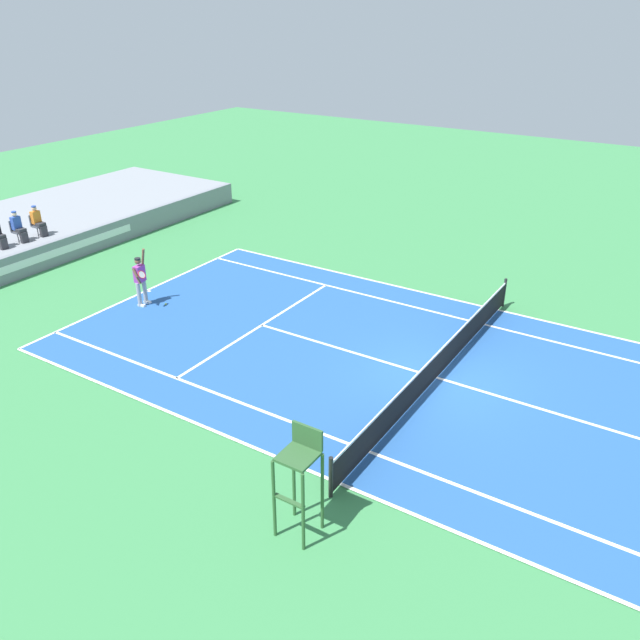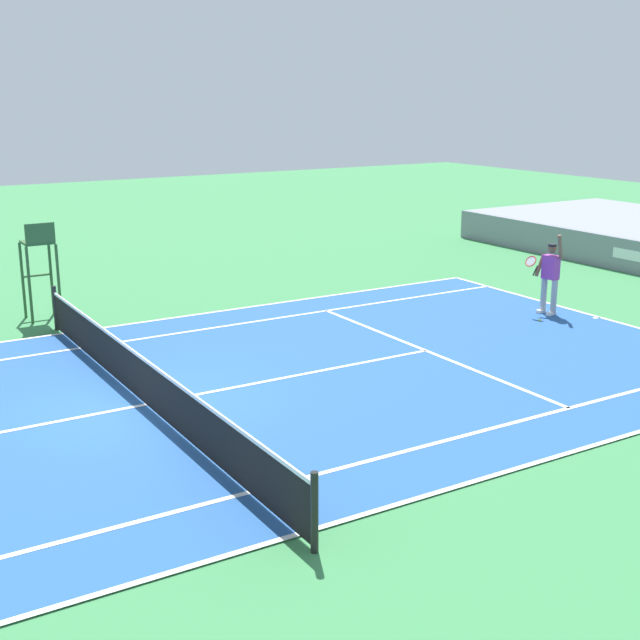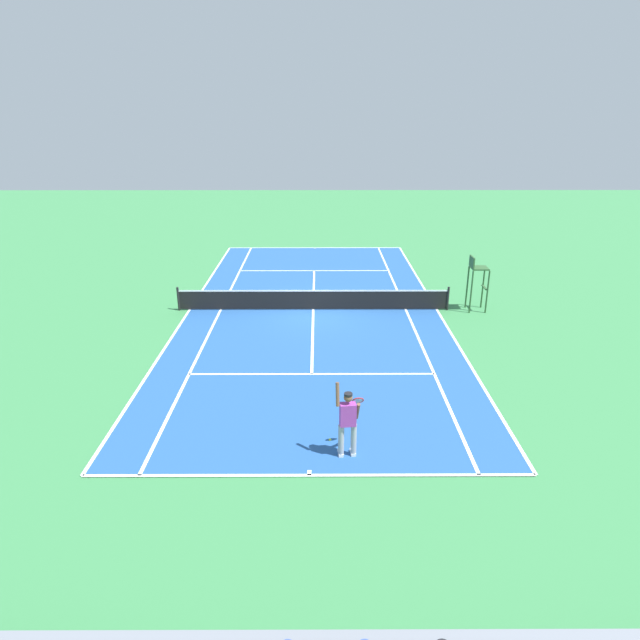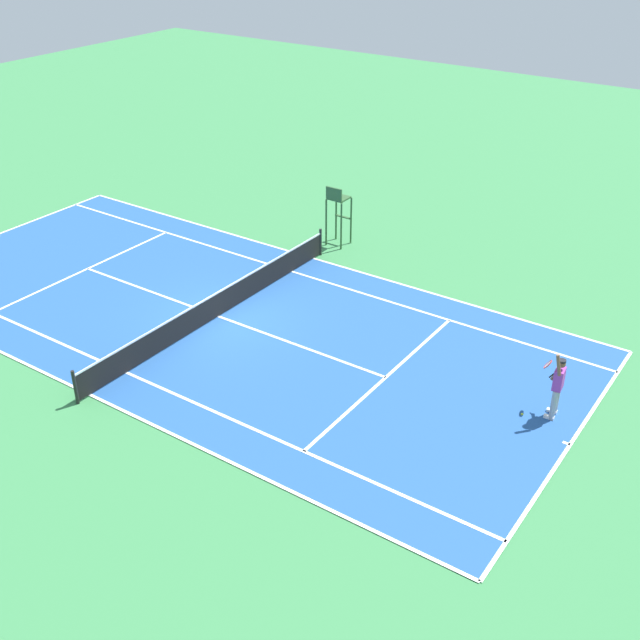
{
  "view_description": "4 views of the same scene",
  "coord_description": "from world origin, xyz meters",
  "px_view_note": "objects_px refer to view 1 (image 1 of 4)",
  "views": [
    {
      "loc": [
        -15.42,
        -5.75,
        9.82
      ],
      "look_at": [
        -0.29,
        3.87,
        1.0
      ],
      "focal_mm": 36.11,
      "sensor_mm": 36.0,
      "label": 1
    },
    {
      "loc": [
        14.05,
        -4.87,
        5.49
      ],
      "look_at": [
        -0.29,
        3.87,
        1.0
      ],
      "focal_mm": 48.14,
      "sensor_mm": 36.0,
      "label": 2
    },
    {
      "loc": [
        -0.22,
        22.99,
        8.24
      ],
      "look_at": [
        -0.29,
        3.87,
        1.0
      ],
      "focal_mm": 30.91,
      "sensor_mm": 36.0,
      "label": 3
    },
    {
      "loc": [
        16.98,
        15.77,
        12.88
      ],
      "look_at": [
        -0.29,
        3.87,
        1.0
      ],
      "focal_mm": 44.6,
      "sensor_mm": 36.0,
      "label": 4
    }
  ],
  "objects_px": {
    "spectator_seated_1": "(18,227)",
    "tennis_ball": "(166,304)",
    "spectator_seated_2": "(38,221)",
    "tennis_player": "(140,280)",
    "umpire_chair": "(300,470)"
  },
  "relations": [
    {
      "from": "tennis_ball",
      "to": "tennis_player",
      "type": "bearing_deg",
      "value": 121.97
    },
    {
      "from": "spectator_seated_2",
      "to": "umpire_chair",
      "type": "distance_m",
      "value": 19.57
    },
    {
      "from": "spectator_seated_1",
      "to": "spectator_seated_2",
      "type": "height_order",
      "value": "same"
    },
    {
      "from": "spectator_seated_1",
      "to": "spectator_seated_2",
      "type": "bearing_deg",
      "value": 0.0
    },
    {
      "from": "spectator_seated_2",
      "to": "tennis_ball",
      "type": "xyz_separation_m",
      "value": [
        -0.68,
        -7.8,
        -1.62
      ]
    },
    {
      "from": "spectator_seated_1",
      "to": "spectator_seated_2",
      "type": "xyz_separation_m",
      "value": [
        0.92,
        0.0,
        0.0
      ]
    },
    {
      "from": "spectator_seated_2",
      "to": "umpire_chair",
      "type": "height_order",
      "value": "umpire_chair"
    },
    {
      "from": "tennis_player",
      "to": "tennis_ball",
      "type": "bearing_deg",
      "value": -58.03
    },
    {
      "from": "spectator_seated_1",
      "to": "tennis_ball",
      "type": "bearing_deg",
      "value": -88.23
    },
    {
      "from": "tennis_player",
      "to": "tennis_ball",
      "type": "height_order",
      "value": "tennis_player"
    },
    {
      "from": "spectator_seated_1",
      "to": "umpire_chair",
      "type": "bearing_deg",
      "value": -109.25
    },
    {
      "from": "umpire_chair",
      "to": "spectator_seated_2",
      "type": "bearing_deg",
      "value": 68.2
    },
    {
      "from": "tennis_player",
      "to": "umpire_chair",
      "type": "relative_size",
      "value": 0.85
    },
    {
      "from": "tennis_player",
      "to": "tennis_ball",
      "type": "relative_size",
      "value": 30.63
    },
    {
      "from": "spectator_seated_1",
      "to": "umpire_chair",
      "type": "xyz_separation_m",
      "value": [
        -6.35,
        -18.17,
        -0.1
      ]
    }
  ]
}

